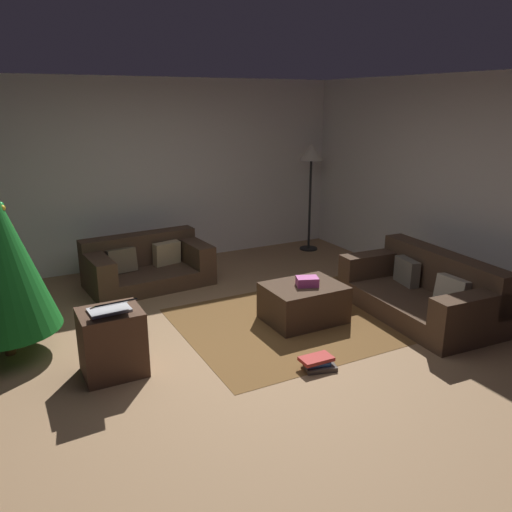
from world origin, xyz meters
TOP-DOWN VIEW (x-y plane):
  - ground_plane at (0.00, 0.00)m, footprint 6.40×6.40m
  - rear_partition at (0.00, 3.14)m, footprint 6.40×0.12m
  - corner_partition at (3.14, 0.00)m, footprint 0.12×6.40m
  - couch_left at (-0.20, 2.24)m, footprint 1.58×0.98m
  - couch_right at (2.24, -0.17)m, footprint 1.02×1.83m
  - ottoman at (0.97, 0.30)m, footprint 0.81×0.63m
  - gift_box at (0.99, 0.27)m, footprint 0.27×0.23m
  - tv_remote at (1.08, 0.34)m, footprint 0.08×0.17m
  - side_table at (-1.10, 0.12)m, footprint 0.52×0.44m
  - laptop at (-1.10, 0.07)m, footprint 0.36×0.39m
  - book_stack at (0.51, -0.65)m, footprint 0.32×0.26m
  - corner_lamp at (2.55, 2.60)m, footprint 0.36×0.36m
  - area_rug at (0.97, 0.30)m, footprint 2.60×2.00m

SIDE VIEW (x-z plane):
  - ground_plane at x=0.00m, z-range 0.00..0.00m
  - area_rug at x=0.97m, z-range 0.00..0.01m
  - book_stack at x=0.51m, z-range 0.00..0.11m
  - ottoman at x=0.97m, z-range 0.00..0.40m
  - couch_left at x=-0.20m, z-range -0.06..0.56m
  - couch_right at x=2.24m, z-range -0.08..0.60m
  - side_table at x=-1.10m, z-range 0.00..0.59m
  - tv_remote at x=1.08m, z-range 0.40..0.43m
  - gift_box at x=0.99m, z-range 0.40..0.50m
  - laptop at x=-1.10m, z-range 0.55..0.72m
  - rear_partition at x=0.00m, z-range 0.00..2.60m
  - corner_partition at x=3.14m, z-range 0.00..2.60m
  - corner_lamp at x=2.55m, z-range 0.58..2.24m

